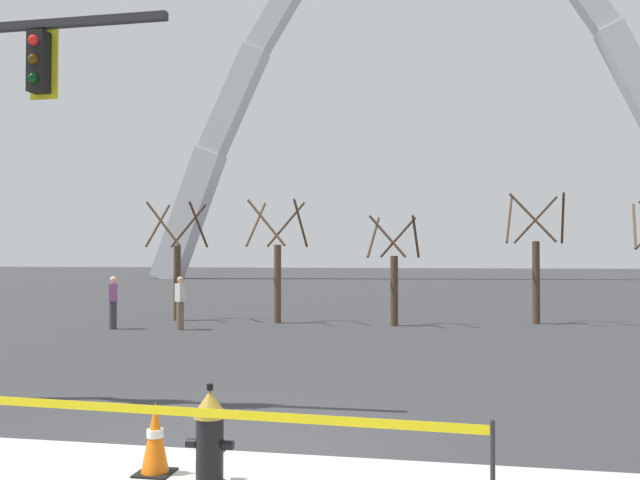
% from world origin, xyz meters
% --- Properties ---
extents(ground_plane, '(240.00, 240.00, 0.00)m').
position_xyz_m(ground_plane, '(0.00, 0.00, 0.00)').
color(ground_plane, '#333335').
extents(fire_hydrant, '(0.46, 0.48, 0.99)m').
position_xyz_m(fire_hydrant, '(0.24, -1.34, 0.47)').
color(fire_hydrant, black).
rests_on(fire_hydrant, ground).
extents(caution_tape_barrier, '(4.73, 0.31, 0.89)m').
position_xyz_m(caution_tape_barrier, '(0.46, -1.77, 0.61)').
color(caution_tape_barrier, '#232326').
rests_on(caution_tape_barrier, ground).
extents(traffic_cone_by_hydrant, '(0.36, 0.36, 0.73)m').
position_xyz_m(traffic_cone_by_hydrant, '(-0.45, -1.05, 0.36)').
color(traffic_cone_by_hydrant, black).
rests_on(traffic_cone_by_hydrant, ground).
extents(monument_arch, '(52.69, 2.56, 37.98)m').
position_xyz_m(monument_arch, '(0.00, 55.70, 16.90)').
color(monument_arch, silver).
rests_on(monument_arch, ground).
extents(tree_far_left, '(1.87, 1.88, 4.04)m').
position_xyz_m(tree_far_left, '(-6.79, 14.62, 1.80)').
color(tree_far_left, '#473323').
rests_on(tree_far_left, ground).
extents(tree_left_mid, '(1.87, 1.88, 4.04)m').
position_xyz_m(tree_left_mid, '(-3.17, 14.38, 1.80)').
color(tree_left_mid, brown).
rests_on(tree_left_mid, ground).
extents(tree_center_left, '(1.62, 1.63, 3.48)m').
position_xyz_m(tree_center_left, '(0.68, 14.20, 1.54)').
color(tree_center_left, '#473323').
rests_on(tree_center_left, ground).
extents(tree_center_right, '(1.94, 1.96, 4.22)m').
position_xyz_m(tree_center_right, '(5.16, 15.71, 1.88)').
color(tree_center_right, '#473323').
rests_on(tree_center_right, ground).
extents(pedestrian_walking_left, '(0.30, 0.39, 1.59)m').
position_xyz_m(pedestrian_walking_left, '(-7.56, 11.58, 0.82)').
color(pedestrian_walking_left, '#38383D').
rests_on(pedestrian_walking_left, ground).
extents(pedestrian_standing_center, '(0.39, 0.38, 1.59)m').
position_xyz_m(pedestrian_standing_center, '(-5.50, 11.80, 0.82)').
color(pedestrian_standing_center, brown).
rests_on(pedestrian_standing_center, ground).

